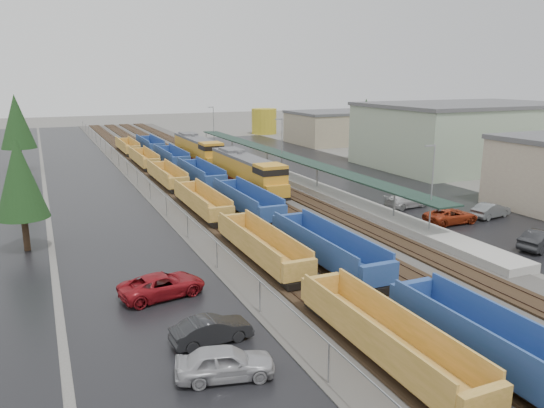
{
  "coord_description": "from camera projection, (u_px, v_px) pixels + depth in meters",
  "views": [
    {
      "loc": [
        -20.39,
        -14.41,
        13.5
      ],
      "look_at": [
        -1.25,
        28.94,
        2.0
      ],
      "focal_mm": 35.0,
      "sensor_mm": 36.0,
      "label": 1
    }
  ],
  "objects": [
    {
      "name": "tree_east",
      "position": [
        365.0,
        121.0,
        85.02
      ],
      "size": [
        4.4,
        4.4,
        10.0
      ],
      "color": "#332316",
      "rests_on": "ground"
    },
    {
      "name": "parked_car_east_b",
      "position": [
        451.0,
        216.0,
        49.51
      ],
      "size": [
        2.47,
        5.27,
        1.46
      ],
      "primitive_type": "imported",
      "rotation": [
        0.0,
        0.0,
        1.56
      ],
      "color": "#9A2E13",
      "rests_on": "ground"
    },
    {
      "name": "distant_hills",
      "position": [
        200.0,
        108.0,
        228.88
      ],
      "size": [
        301.0,
        140.0,
        25.2
      ],
      "color": "#46503E",
      "rests_on": "ground"
    },
    {
      "name": "locomotive_trail",
      "position": [
        198.0,
        150.0,
        81.63
      ],
      "size": [
        2.93,
        19.33,
        4.38
      ],
      "color": "black",
      "rests_on": "ground"
    },
    {
      "name": "parked_car_east_c",
      "position": [
        406.0,
        201.0,
        55.52
      ],
      "size": [
        2.75,
        5.3,
        1.47
      ],
      "primitive_type": "imported",
      "rotation": [
        0.0,
        0.0,
        1.71
      ],
      "color": "silver",
      "rests_on": "ground"
    },
    {
      "name": "east_commuter_lot",
      "position": [
        342.0,
        172.0,
        75.9
      ],
      "size": [
        16.0,
        100.0,
        0.02
      ],
      "primitive_type": "cube",
      "color": "black",
      "rests_on": "ground"
    },
    {
      "name": "trackbed",
      "position": [
        194.0,
        170.0,
        77.3
      ],
      "size": [
        14.6,
        160.0,
        0.22
      ],
      "color": "black",
      "rests_on": "ground"
    },
    {
      "name": "parked_car_west_a",
      "position": [
        225.0,
        363.0,
        24.11
      ],
      "size": [
        2.82,
        4.85,
        1.55
      ],
      "primitive_type": "imported",
      "rotation": [
        0.0,
        0.0,
        1.34
      ],
      "color": "#9F9FA3",
      "rests_on": "ground"
    },
    {
      "name": "ballast_strip",
      "position": [
        194.0,
        170.0,
        77.33
      ],
      "size": [
        20.0,
        160.0,
        0.08
      ],
      "primitive_type": "cube",
      "color": "#302D2B",
      "rests_on": "ground"
    },
    {
      "name": "tree_west_near",
      "position": [
        20.0,
        178.0,
        40.66
      ],
      "size": [
        3.96,
        3.96,
        9.0
      ],
      "color": "#332316",
      "rests_on": "ground"
    },
    {
      "name": "parked_car_east_e",
      "position": [
        491.0,
        210.0,
        51.55
      ],
      "size": [
        2.28,
        4.63,
        1.46
      ],
      "primitive_type": "imported",
      "rotation": [
        0.0,
        0.0,
        1.74
      ],
      "color": "#575B5C",
      "rests_on": "ground"
    },
    {
      "name": "locomotive_lead",
      "position": [
        247.0,
        172.0,
        62.96
      ],
      "size": [
        2.93,
        19.33,
        4.38
      ],
      "color": "black",
      "rests_on": "ground"
    },
    {
      "name": "well_string_blue",
      "position": [
        246.0,
        203.0,
        52.77
      ],
      "size": [
        2.72,
        110.48,
        2.41
      ],
      "color": "navy",
      "rests_on": "ground"
    },
    {
      "name": "west_parking_lot",
      "position": [
        86.0,
        178.0,
        71.45
      ],
      "size": [
        10.0,
        160.0,
        0.02
      ],
      "primitive_type": "cube",
      "color": "black",
      "rests_on": "ground"
    },
    {
      "name": "station_platform",
      "position": [
        282.0,
        172.0,
        72.01
      ],
      "size": [
        3.0,
        80.0,
        8.0
      ],
      "color": "#9E9B93",
      "rests_on": "ground"
    },
    {
      "name": "tree_west_far",
      "position": [
        17.0,
        122.0,
        75.52
      ],
      "size": [
        4.84,
        4.84,
        11.0
      ],
      "color": "#332316",
      "rests_on": "ground"
    },
    {
      "name": "storage_tank",
      "position": [
        264.0,
        121.0,
        125.78
      ],
      "size": [
        5.92,
        5.92,
        5.92
      ],
      "primitive_type": "cylinder",
      "color": "#B19C23",
      "rests_on": "ground"
    },
    {
      "name": "parked_car_west_b",
      "position": [
        212.0,
        330.0,
        27.36
      ],
      "size": [
        1.77,
        4.33,
        1.4
      ],
      "primitive_type": "imported",
      "rotation": [
        0.0,
        0.0,
        1.64
      ],
      "color": "black",
      "rests_on": "ground"
    },
    {
      "name": "west_road",
      "position": [
        4.0,
        184.0,
        67.52
      ],
      "size": [
        9.0,
        160.0,
        0.02
      ],
      "primitive_type": "cube",
      "color": "black",
      "rests_on": "ground"
    },
    {
      "name": "industrial_buildings",
      "position": [
        466.0,
        140.0,
        78.57
      ],
      "size": [
        32.52,
        75.3,
        9.5
      ],
      "color": "tan",
      "rests_on": "ground"
    },
    {
      "name": "parked_car_east_a",
      "position": [
        542.0,
        240.0,
        42.12
      ],
      "size": [
        2.73,
        5.1,
        1.6
      ],
      "primitive_type": "imported",
      "rotation": [
        0.0,
        0.0,
        1.8
      ],
      "color": "black",
      "rests_on": "ground"
    },
    {
      "name": "well_string_yellow",
      "position": [
        202.0,
        203.0,
        53.07
      ],
      "size": [
        2.45,
        106.0,
        2.17
      ],
      "color": "#A6802E",
      "rests_on": "ground"
    },
    {
      "name": "chainlink_fence",
      "position": [
        129.0,
        166.0,
        71.84
      ],
      "size": [
        0.08,
        160.04,
        2.02
      ],
      "color": "gray",
      "rests_on": "ground"
    },
    {
      "name": "parked_car_west_c",
      "position": [
        162.0,
        285.0,
        33.08
      ],
      "size": [
        3.38,
        5.72,
        1.49
      ],
      "primitive_type": "imported",
      "rotation": [
        0.0,
        0.0,
        1.75
      ],
      "color": "maroon",
      "rests_on": "ground"
    }
  ]
}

